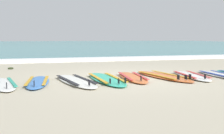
{
  "coord_description": "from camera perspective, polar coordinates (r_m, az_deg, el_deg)",
  "views": [
    {
      "loc": [
        -2.52,
        -7.3,
        1.07
      ],
      "look_at": [
        -0.23,
        0.41,
        0.25
      ],
      "focal_mm": 47.33,
      "sensor_mm": 36.0,
      "label": 1
    }
  ],
  "objects": [
    {
      "name": "surfboard_2",
      "position": [
        7.02,
        -14.19,
        -2.82
      ],
      "size": [
        0.76,
        2.08,
        0.18
      ],
      "color": "#3875CC",
      "rests_on": "ground"
    },
    {
      "name": "surfboard_6",
      "position": [
        7.96,
        9.8,
        -1.72
      ],
      "size": [
        0.93,
        2.53,
        0.18
      ],
      "color": "orange",
      "rests_on": "ground"
    },
    {
      "name": "ground_plane",
      "position": [
        7.79,
        2.47,
        -2.07
      ],
      "size": [
        80.0,
        80.0,
        0.0
      ],
      "primitive_type": "plane",
      "color": "#B7AD93"
    },
    {
      "name": "surfboard_5",
      "position": [
        7.63,
        3.97,
        -1.97
      ],
      "size": [
        0.82,
        2.24,
        0.18
      ],
      "color": "orange",
      "rests_on": "ground"
    },
    {
      "name": "surfboard_7",
      "position": [
        8.2,
        15.03,
        -1.62
      ],
      "size": [
        0.87,
        2.22,
        0.18
      ],
      "color": "white",
      "rests_on": "ground"
    },
    {
      "name": "sea",
      "position": [
        42.63,
        -13.18,
        4.28
      ],
      "size": [
        80.0,
        60.0,
        0.1
      ],
      "primitive_type": "cube",
      "color": "teal",
      "rests_on": "ground"
    },
    {
      "name": "surfboard_4",
      "position": [
        7.28,
        -1.09,
        -2.33
      ],
      "size": [
        0.64,
        2.52,
        0.18
      ],
      "color": "#2DB793",
      "rests_on": "ground"
    },
    {
      "name": "seaweed_clump_near_shoreline",
      "position": [
        10.38,
        -19.0,
        -0.23
      ],
      "size": [
        0.19,
        0.15,
        0.07
      ],
      "primitive_type": "ellipsoid",
      "color": "#2D381E",
      "rests_on": "ground"
    },
    {
      "name": "wave_foam_strip",
      "position": [
        13.45,
        -5.71,
        1.46
      ],
      "size": [
        80.0,
        1.26,
        0.11
      ],
      "primitive_type": "cube",
      "color": "white",
      "rests_on": "ground"
    },
    {
      "name": "surfboard_1",
      "position": [
        6.94,
        -20.29,
        -3.1
      ],
      "size": [
        0.82,
        2.12,
        0.18
      ],
      "color": "white",
      "rests_on": "ground"
    },
    {
      "name": "surfboard_8",
      "position": [
        8.58,
        20.13,
        -1.45
      ],
      "size": [
        0.66,
        2.11,
        0.18
      ],
      "color": "white",
      "rests_on": "ground"
    },
    {
      "name": "surfboard_3",
      "position": [
        7.03,
        -7.03,
        -2.67
      ],
      "size": [
        0.92,
        2.47,
        0.18
      ],
      "color": "silver",
      "rests_on": "ground"
    }
  ]
}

